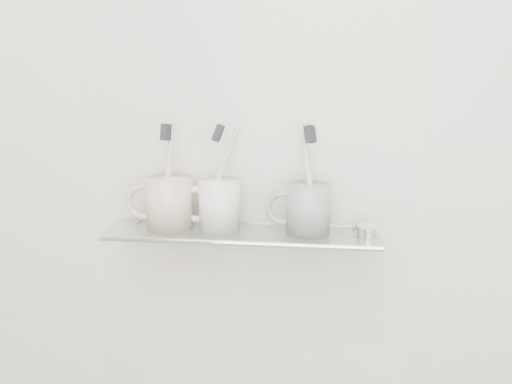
# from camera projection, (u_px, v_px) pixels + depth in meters

# --- Properties ---
(wall_back) EXTENTS (2.50, 0.00, 2.50)m
(wall_back) POSITION_uv_depth(u_px,v_px,m) (246.00, 146.00, 0.95)
(wall_back) COLOR beige
(wall_back) RESTS_ON ground
(shelf_glass) EXTENTS (0.50, 0.12, 0.01)m
(shelf_glass) POSITION_uv_depth(u_px,v_px,m) (242.00, 233.00, 0.92)
(shelf_glass) COLOR silver
(shelf_glass) RESTS_ON wall_back
(shelf_rail) EXTENTS (0.50, 0.01, 0.01)m
(shelf_rail) POSITION_uv_depth(u_px,v_px,m) (238.00, 243.00, 0.87)
(shelf_rail) COLOR silver
(shelf_rail) RESTS_ON shelf_glass
(bracket_left) EXTENTS (0.02, 0.03, 0.02)m
(bracket_left) POSITION_uv_depth(u_px,v_px,m) (141.00, 227.00, 1.00)
(bracket_left) COLOR silver
(bracket_left) RESTS_ON wall_back
(bracket_right) EXTENTS (0.02, 0.03, 0.02)m
(bracket_right) POSITION_uv_depth(u_px,v_px,m) (355.00, 235.00, 0.95)
(bracket_right) COLOR silver
(bracket_right) RESTS_ON wall_back
(mug_left) EXTENTS (0.11, 0.11, 0.10)m
(mug_left) POSITION_uv_depth(u_px,v_px,m) (169.00, 203.00, 0.93)
(mug_left) COLOR beige
(mug_left) RESTS_ON shelf_glass
(mug_left_handle) EXTENTS (0.07, 0.01, 0.07)m
(mug_left_handle) POSITION_uv_depth(u_px,v_px,m) (144.00, 202.00, 0.94)
(mug_left_handle) COLOR beige
(mug_left_handle) RESTS_ON mug_left
(toothbrush_left) EXTENTS (0.03, 0.04, 0.19)m
(toothbrush_left) POSITION_uv_depth(u_px,v_px,m) (168.00, 175.00, 0.92)
(toothbrush_left) COLOR silver
(toothbrush_left) RESTS_ON mug_left
(bristles_left) EXTENTS (0.02, 0.03, 0.03)m
(bristles_left) POSITION_uv_depth(u_px,v_px,m) (166.00, 132.00, 0.90)
(bristles_left) COLOR #232427
(bristles_left) RESTS_ON toothbrush_left
(mug_center) EXTENTS (0.08, 0.08, 0.09)m
(mug_center) POSITION_uv_depth(u_px,v_px,m) (220.00, 205.00, 0.92)
(mug_center) COLOR white
(mug_center) RESTS_ON shelf_glass
(mug_center_handle) EXTENTS (0.07, 0.01, 0.07)m
(mug_center_handle) POSITION_uv_depth(u_px,v_px,m) (196.00, 204.00, 0.93)
(mug_center_handle) COLOR white
(mug_center_handle) RESTS_ON mug_center
(toothbrush_center) EXTENTS (0.08, 0.02, 0.18)m
(toothbrush_center) POSITION_uv_depth(u_px,v_px,m) (219.00, 177.00, 0.91)
(toothbrush_center) COLOR silver
(toothbrush_center) RESTS_ON mug_center
(bristles_center) EXTENTS (0.02, 0.02, 0.03)m
(bristles_center) POSITION_uv_depth(u_px,v_px,m) (218.00, 133.00, 0.89)
(bristles_center) COLOR #232427
(bristles_center) RESTS_ON toothbrush_center
(mug_right) EXTENTS (0.10, 0.10, 0.09)m
(mug_right) POSITION_uv_depth(u_px,v_px,m) (308.00, 209.00, 0.90)
(mug_right) COLOR white
(mug_right) RESTS_ON shelf_glass
(mug_right_handle) EXTENTS (0.07, 0.01, 0.07)m
(mug_right_handle) POSITION_uv_depth(u_px,v_px,m) (283.00, 208.00, 0.91)
(mug_right_handle) COLOR white
(mug_right_handle) RESTS_ON mug_right
(toothbrush_right) EXTENTS (0.05, 0.06, 0.19)m
(toothbrush_right) POSITION_uv_depth(u_px,v_px,m) (309.00, 179.00, 0.89)
(toothbrush_right) COLOR beige
(toothbrush_right) RESTS_ON mug_right
(bristles_right) EXTENTS (0.03, 0.03, 0.04)m
(bristles_right) POSITION_uv_depth(u_px,v_px,m) (310.00, 134.00, 0.87)
(bristles_right) COLOR #232427
(bristles_right) RESTS_ON toothbrush_right
(chrome_cap) EXTENTS (0.04, 0.04, 0.02)m
(chrome_cap) POSITION_uv_depth(u_px,v_px,m) (368.00, 230.00, 0.90)
(chrome_cap) COLOR silver
(chrome_cap) RESTS_ON shelf_glass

